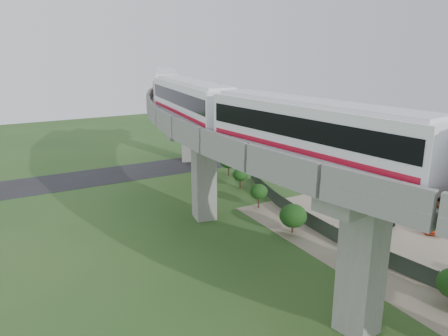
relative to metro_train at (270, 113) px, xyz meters
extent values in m
plane|color=#285220|center=(-0.36, 1.32, -12.31)|extent=(160.00, 160.00, 0.00)
cube|color=gray|center=(13.64, -0.68, -12.29)|extent=(18.00, 26.00, 0.04)
cube|color=#232326|center=(-0.36, 31.32, -12.29)|extent=(60.00, 8.00, 0.03)
cube|color=#99968E|center=(8.76, 33.12, -8.11)|extent=(2.86, 2.93, 8.40)
cube|color=#99968E|center=(8.76, 33.12, -3.31)|extent=(7.21, 5.74, 1.20)
cube|color=#99968E|center=(0.55, 11.74, -8.11)|extent=(2.35, 2.51, 8.40)
cube|color=#99968E|center=(0.55, 11.74, -3.31)|extent=(7.31, 3.58, 1.20)
cube|color=#99968E|center=(0.55, -9.09, -8.11)|extent=(2.35, 2.51, 8.40)
cube|color=#99968E|center=(0.55, -9.09, -3.31)|extent=(7.31, 3.58, 1.20)
cube|color=gray|center=(5.83, 27.86, -2.31)|extent=(16.42, 20.91, 0.80)
cube|color=gray|center=(1.97, 29.76, -1.41)|extent=(8.66, 17.08, 1.00)
cube|color=gray|center=(9.68, 25.96, -1.41)|extent=(8.66, 17.08, 1.00)
cube|color=brown|center=(3.85, 28.83, -1.85)|extent=(10.68, 18.08, 0.12)
cube|color=black|center=(3.85, 28.83, -1.73)|extent=(9.69, 17.59, 0.12)
cube|color=brown|center=(7.80, 26.89, -1.85)|extent=(10.68, 18.08, 0.12)
cube|color=black|center=(7.80, 26.89, -1.73)|extent=(9.69, 17.59, 0.12)
cube|color=gray|center=(0.34, 10.45, -2.31)|extent=(11.77, 20.03, 0.80)
cube|color=gray|center=(-3.91, 11.11, -1.41)|extent=(3.22, 18.71, 1.00)
cube|color=gray|center=(4.59, 9.80, -1.41)|extent=(3.22, 18.71, 1.00)
cube|color=brown|center=(-1.84, 10.79, -1.85)|extent=(5.44, 19.05, 0.12)
cube|color=black|center=(-1.84, 10.79, -1.73)|extent=(4.35, 18.88, 0.12)
cube|color=brown|center=(2.51, 10.12, -1.85)|extent=(5.44, 19.05, 0.12)
cube|color=black|center=(2.51, 10.12, -1.73)|extent=(4.35, 18.88, 0.12)
cube|color=gray|center=(0.34, -7.80, -2.31)|extent=(11.77, 20.03, 0.80)
cube|color=gray|center=(-3.91, -8.46, -1.41)|extent=(3.22, 18.71, 1.00)
cube|color=gray|center=(4.59, -7.15, -1.41)|extent=(3.22, 18.71, 1.00)
cube|color=brown|center=(-1.84, -8.14, -1.85)|extent=(5.44, 19.05, 0.12)
cube|color=black|center=(-1.84, -8.14, -1.73)|extent=(4.35, 18.88, 0.12)
cube|color=brown|center=(2.51, -7.47, -1.85)|extent=(5.44, 19.05, 0.12)
cube|color=black|center=(2.51, -7.47, -1.73)|extent=(4.35, 18.88, 0.12)
cube|color=white|center=(-2.00, -7.01, -0.07)|extent=(4.69, 15.23, 3.20)
cube|color=white|center=(-2.00, -7.01, 1.63)|extent=(4.05, 14.41, 0.22)
cube|color=black|center=(-2.00, -7.01, 0.38)|extent=(4.66, 14.64, 1.15)
cube|color=#B71229|center=(-2.00, -7.01, -0.82)|extent=(4.66, 14.64, 0.30)
cube|color=black|center=(-2.00, -7.01, -1.53)|extent=(3.59, 12.89, 0.28)
cube|color=white|center=(-2.14, 8.55, -0.07)|extent=(4.42, 15.21, 3.20)
cube|color=white|center=(-2.14, 8.55, 1.63)|extent=(3.80, 14.40, 0.22)
cube|color=black|center=(-2.14, 8.55, 0.38)|extent=(4.41, 14.62, 1.15)
cube|color=#B71229|center=(-2.14, 8.55, -0.82)|extent=(4.41, 14.62, 0.30)
cube|color=black|center=(-2.14, 8.55, -1.53)|extent=(3.37, 12.88, 0.28)
cube|color=white|center=(1.58, 23.65, -0.07)|extent=(7.90, 14.97, 3.20)
cube|color=white|center=(1.58, 23.65, 1.63)|extent=(7.13, 14.08, 0.22)
cube|color=black|center=(1.58, 23.65, 0.38)|extent=(7.75, 14.43, 1.15)
cube|color=#B71229|center=(1.58, 23.65, -0.82)|extent=(7.75, 14.43, 0.30)
cube|color=black|center=(1.58, 23.65, -1.53)|extent=(6.35, 12.58, 0.28)
cylinder|color=#2D382D|center=(11.89, 20.62, -11.56)|extent=(0.08, 0.08, 1.50)
cube|color=#2D382D|center=(11.02, 18.30, -11.56)|extent=(1.69, 4.77, 1.40)
cylinder|color=#2D382D|center=(10.26, 15.95, -11.56)|extent=(0.08, 0.08, 1.50)
cube|color=#2D382D|center=(9.61, 13.56, -11.56)|extent=(1.23, 4.91, 1.40)
cylinder|color=#2D382D|center=(9.08, 11.15, -11.56)|extent=(0.08, 0.08, 1.50)
cube|color=#2D382D|center=(8.67, 8.71, -11.56)|extent=(0.75, 4.99, 1.40)
cylinder|color=#2D382D|center=(8.38, 6.26, -11.56)|extent=(0.08, 0.08, 1.50)
cube|color=#2D382D|center=(8.20, 3.79, -11.56)|extent=(0.27, 5.04, 1.40)
cylinder|color=#2D382D|center=(8.14, 1.32, -11.56)|extent=(0.08, 0.08, 1.50)
cube|color=#2D382D|center=(8.20, -1.15, -11.56)|extent=(0.27, 5.04, 1.40)
cylinder|color=#2D382D|center=(8.38, -3.61, -11.56)|extent=(0.08, 0.08, 1.50)
cube|color=#2D382D|center=(8.67, -6.07, -11.56)|extent=(0.75, 4.99, 1.40)
cylinder|color=#2D382D|center=(9.08, -8.50, -11.56)|extent=(0.08, 0.08, 1.50)
cylinder|color=#382314|center=(10.07, 23.43, -11.63)|extent=(0.18, 0.18, 1.35)
ellipsoid|color=#1E3E13|center=(10.07, 23.43, -10.19)|extent=(2.57, 2.57, 2.18)
cylinder|color=#382314|center=(8.52, 17.87, -11.68)|extent=(0.18, 0.18, 1.25)
ellipsoid|color=#1E3E13|center=(8.52, 17.87, -10.51)|extent=(1.84, 1.84, 1.56)
cylinder|color=#382314|center=(6.84, 11.29, -11.66)|extent=(0.18, 0.18, 1.30)
ellipsoid|color=#1E3E13|center=(6.84, 11.29, -10.44)|extent=(1.90, 1.90, 1.62)
cylinder|color=#382314|center=(6.01, 4.32, -11.83)|extent=(0.18, 0.18, 0.96)
ellipsoid|color=#1E3E13|center=(6.01, 4.32, -10.58)|extent=(2.55, 2.55, 2.16)
cylinder|color=#382314|center=(6.58, -3.74, -11.55)|extent=(0.18, 0.18, 1.51)
ellipsoid|color=#1E3E13|center=(6.58, -3.74, -10.07)|extent=(2.44, 2.44, 2.07)
imported|color=#A8250F|center=(18.02, -1.30, -11.59)|extent=(3.90, 3.91, 1.35)
imported|color=black|center=(13.90, 1.16, -11.71)|extent=(4.00, 1.99, 1.12)
camera|label=1|loc=(-17.83, -25.39, 4.64)|focal=35.00mm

